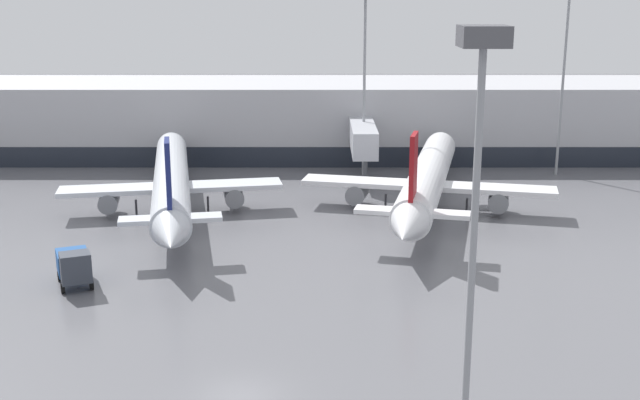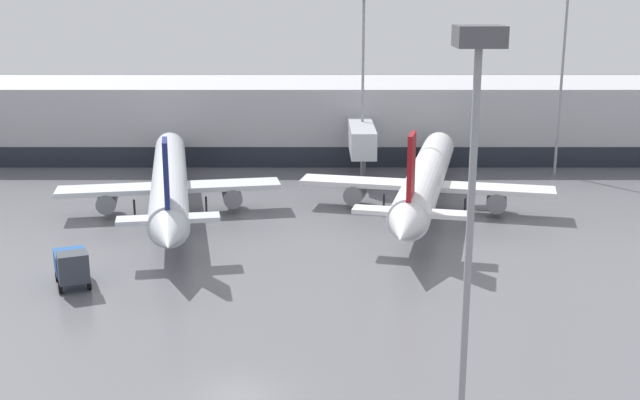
{
  "view_description": "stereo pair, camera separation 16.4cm",
  "coord_description": "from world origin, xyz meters",
  "px_view_note": "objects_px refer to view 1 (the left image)",
  "views": [
    {
      "loc": [
        4.07,
        -36.92,
        20.12
      ],
      "look_at": [
        4.19,
        27.82,
        3.0
      ],
      "focal_mm": 45.0,
      "sensor_mm": 36.0,
      "label": 1
    },
    {
      "loc": [
        4.23,
        -36.92,
        20.12
      ],
      "look_at": [
        4.19,
        27.82,
        3.0
      ],
      "focal_mm": 45.0,
      "sensor_mm": 36.0,
      "label": 2
    }
  ],
  "objects_px": {
    "service_truck_0": "(73,265)",
    "apron_light_mast_0": "(364,32)",
    "parked_jet_2": "(426,179)",
    "parked_jet_1": "(170,181)",
    "apron_light_mast_1": "(566,25)",
    "apron_light_mast_5": "(477,133)"
  },
  "relations": [
    {
      "from": "parked_jet_1",
      "to": "apron_light_mast_1",
      "type": "xyz_separation_m",
      "value": [
        40.07,
        15.83,
        13.36
      ]
    },
    {
      "from": "apron_light_mast_5",
      "to": "apron_light_mast_1",
      "type": "bearing_deg",
      "value": 70.41
    },
    {
      "from": "parked_jet_2",
      "to": "apron_light_mast_0",
      "type": "relative_size",
      "value": 1.92
    },
    {
      "from": "apron_light_mast_0",
      "to": "apron_light_mast_5",
      "type": "distance_m",
      "value": 56.81
    },
    {
      "from": "parked_jet_1",
      "to": "parked_jet_2",
      "type": "bearing_deg",
      "value": -98.0
    },
    {
      "from": "apron_light_mast_0",
      "to": "service_truck_0",
      "type": "bearing_deg",
      "value": -122.56
    },
    {
      "from": "service_truck_0",
      "to": "apron_light_mast_1",
      "type": "height_order",
      "value": "apron_light_mast_1"
    },
    {
      "from": "apron_light_mast_1",
      "to": "apron_light_mast_5",
      "type": "distance_m",
      "value": 60.65
    },
    {
      "from": "parked_jet_2",
      "to": "apron_light_mast_0",
      "type": "bearing_deg",
      "value": 32.01
    },
    {
      "from": "parked_jet_2",
      "to": "service_truck_0",
      "type": "distance_m",
      "value": 33.51
    },
    {
      "from": "service_truck_0",
      "to": "apron_light_mast_5",
      "type": "height_order",
      "value": "apron_light_mast_5"
    },
    {
      "from": "apron_light_mast_0",
      "to": "apron_light_mast_5",
      "type": "height_order",
      "value": "apron_light_mast_0"
    },
    {
      "from": "parked_jet_2",
      "to": "apron_light_mast_1",
      "type": "height_order",
      "value": "apron_light_mast_1"
    },
    {
      "from": "parked_jet_1",
      "to": "service_truck_0",
      "type": "height_order",
      "value": "parked_jet_1"
    },
    {
      "from": "parked_jet_1",
      "to": "parked_jet_2",
      "type": "xyz_separation_m",
      "value": [
        23.63,
        0.84,
        -0.01
      ]
    },
    {
      "from": "parked_jet_1",
      "to": "parked_jet_2",
      "type": "height_order",
      "value": "parked_jet_2"
    },
    {
      "from": "service_truck_0",
      "to": "apron_light_mast_1",
      "type": "relative_size",
      "value": 0.22
    },
    {
      "from": "parked_jet_1",
      "to": "parked_jet_2",
      "type": "relative_size",
      "value": 1.05
    },
    {
      "from": "apron_light_mast_0",
      "to": "apron_light_mast_1",
      "type": "relative_size",
      "value": 0.95
    },
    {
      "from": "service_truck_0",
      "to": "apron_light_mast_0",
      "type": "height_order",
      "value": "apron_light_mast_0"
    },
    {
      "from": "parked_jet_2",
      "to": "apron_light_mast_1",
      "type": "bearing_deg",
      "value": -35.04
    },
    {
      "from": "parked_jet_1",
      "to": "apron_light_mast_1",
      "type": "height_order",
      "value": "apron_light_mast_1"
    }
  ]
}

